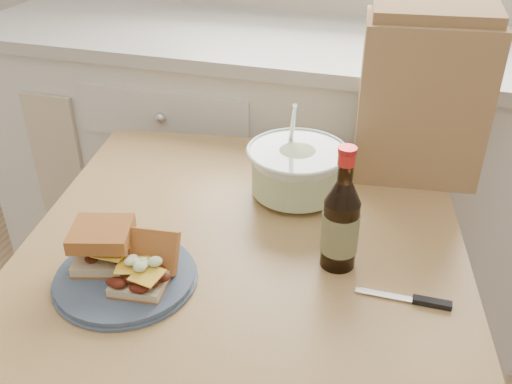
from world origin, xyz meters
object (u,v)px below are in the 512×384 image
(dining_table, at_px, (247,272))
(beer_bottle, at_px, (341,223))
(plate, at_px, (126,277))
(coleslaw_bowl, at_px, (297,173))
(paper_bag, at_px, (422,100))

(dining_table, relative_size, beer_bottle, 4.06)
(plate, bearing_deg, coleslaw_bowl, 59.34)
(coleslaw_bowl, xyz_separation_m, beer_bottle, (0.14, -0.23, 0.04))
(plate, height_order, coleslaw_bowl, coleslaw_bowl)
(plate, distance_m, coleslaw_bowl, 0.46)
(coleslaw_bowl, height_order, beer_bottle, beer_bottle)
(beer_bottle, relative_size, paper_bag, 0.67)
(dining_table, distance_m, paper_bag, 0.57)
(plate, height_order, paper_bag, paper_bag)
(dining_table, xyz_separation_m, paper_bag, (0.31, 0.37, 0.30))
(plate, xyz_separation_m, coleslaw_bowl, (0.23, 0.39, 0.05))
(coleslaw_bowl, xyz_separation_m, paper_bag, (0.25, 0.20, 0.13))
(dining_table, distance_m, plate, 0.30)
(dining_table, distance_m, beer_bottle, 0.29)
(dining_table, xyz_separation_m, beer_bottle, (0.20, -0.05, 0.21))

